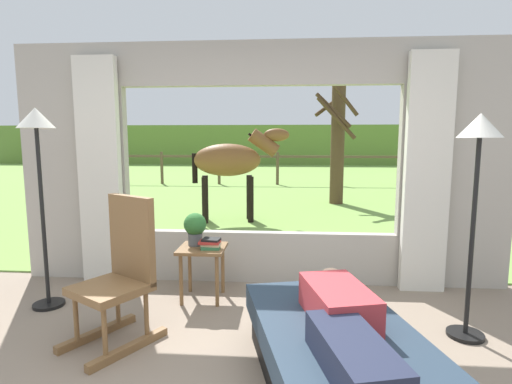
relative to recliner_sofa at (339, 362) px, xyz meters
name	(u,v)px	position (x,y,z in m)	size (l,w,h in m)	color
back_wall_with_window	(259,168)	(-0.62, 1.95, 1.03)	(5.20, 0.12, 2.55)	#ADA599
curtain_panel_left	(100,173)	(-2.31, 1.81, 0.98)	(0.44, 0.10, 2.40)	silver
curtain_panel_right	(427,175)	(1.07, 1.81, 0.98)	(0.44, 0.10, 2.40)	silver
outdoor_pasture_lawn	(278,180)	(-0.62, 12.85, -0.21)	(36.00, 21.68, 0.02)	#759E47
distant_hill_ridge	(282,145)	(-0.62, 22.69, 0.98)	(36.00, 2.00, 2.40)	olive
recliner_sofa	(339,362)	(0.00, 0.00, 0.00)	(1.28, 1.86, 0.42)	black
reclining_person	(342,318)	(0.00, -0.05, 0.30)	(0.47, 1.43, 0.22)	#B23338
rocking_chair	(121,272)	(-1.58, 0.58, 0.33)	(0.75, 0.82, 1.12)	brown
side_table	(202,256)	(-1.13, 1.41, 0.21)	(0.44, 0.44, 0.52)	brown
potted_plant	(195,227)	(-1.21, 1.47, 0.48)	(0.22, 0.22, 0.32)	#4C5156
book_stack	(211,244)	(-1.04, 1.35, 0.35)	(0.20, 0.16, 0.10)	#337247
floor_lamp_left	(38,148)	(-2.54, 1.13, 1.26)	(0.32, 0.32, 1.83)	black
floor_lamp_right	(478,159)	(1.10, 0.82, 1.19)	(0.32, 0.32, 1.74)	black
horse	(232,161)	(-1.33, 5.06, 0.94)	(1.82, 0.76, 1.73)	brown
pasture_tree	(337,138)	(0.87, 7.27, 1.37)	(0.96, 1.11, 3.08)	#4C3823
pasture_fence_line	(278,163)	(-0.62, 11.18, 0.53)	(16.10, 0.10, 1.10)	brown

